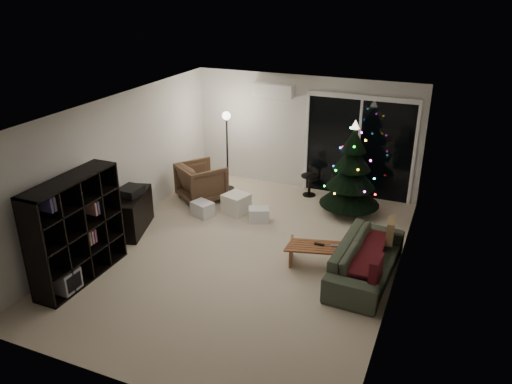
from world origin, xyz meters
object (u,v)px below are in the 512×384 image
at_px(armchair, 202,182).
at_px(coffee_table, 328,258).
at_px(sofa, 366,259).
at_px(bookshelf, 66,227).
at_px(christmas_tree, 352,169).
at_px(media_cabinet, 133,213).

relative_size(armchair, coffee_table, 0.68).
bearing_deg(sofa, armchair, 69.63).
xyz_separation_m(bookshelf, sofa, (4.30, 1.76, -0.54)).
bearing_deg(christmas_tree, media_cabinet, -147.31).
relative_size(bookshelf, armchair, 1.91).
relative_size(sofa, christmas_tree, 1.07).
relative_size(bookshelf, christmas_tree, 0.87).
relative_size(bookshelf, coffee_table, 1.29).
relative_size(coffee_table, christmas_tree, 0.68).
bearing_deg(christmas_tree, sofa, -70.48).
bearing_deg(coffee_table, bookshelf, -169.74).
distance_m(bookshelf, christmas_tree, 5.28).
bearing_deg(media_cabinet, bookshelf, -107.83).
height_order(bookshelf, media_cabinet, bookshelf).
xyz_separation_m(armchair, coffee_table, (3.20, -1.66, -0.19)).
xyz_separation_m(bookshelf, coffee_table, (3.70, 1.72, -0.63)).
bearing_deg(armchair, coffee_table, -173.12).
bearing_deg(bookshelf, christmas_tree, 37.74).
relative_size(bookshelf, sofa, 0.82).
distance_m(media_cabinet, sofa, 4.30).
bearing_deg(armchair, sofa, -168.85).
relative_size(armchair, sofa, 0.43).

